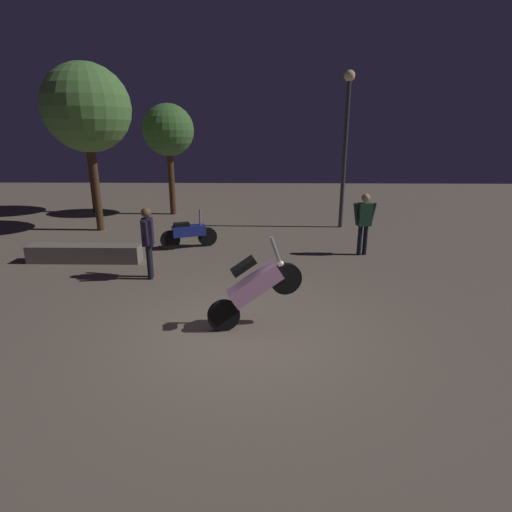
{
  "coord_description": "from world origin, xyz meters",
  "views": [
    {
      "loc": [
        0.33,
        -6.3,
        3.36
      ],
      "look_at": [
        0.19,
        1.22,
        1.0
      ],
      "focal_mm": 28.73,
      "sensor_mm": 36.0,
      "label": 1
    }
  ],
  "objects": [
    {
      "name": "person_bystander_far",
      "position": [
        -2.3,
        2.66,
        0.99
      ],
      "size": [
        0.29,
        0.67,
        1.66
      ],
      "rotation": [
        0.0,
        0.0,
        0.15
      ],
      "color": "black",
      "rests_on": "ground_plane"
    },
    {
      "name": "motorcycle_pink_foreground",
      "position": [
        0.18,
        0.22,
        0.74
      ],
      "size": [
        1.64,
        0.52,
        1.63
      ],
      "rotation": [
        0.0,
        0.0,
        0.24
      ],
      "color": "black",
      "rests_on": "ground_plane"
    },
    {
      "name": "person_rider_beside",
      "position": [
        3.05,
        4.61,
        1.02
      ],
      "size": [
        0.67,
        0.3,
        1.7
      ],
      "rotation": [
        0.0,
        0.0,
        4.9
      ],
      "color": "black",
      "rests_on": "ground_plane"
    },
    {
      "name": "tree_left_bg",
      "position": [
        -3.36,
        10.13,
        3.25
      ],
      "size": [
        1.96,
        1.96,
        4.27
      ],
      "color": "#4C331E",
      "rests_on": "ground_plane"
    },
    {
      "name": "planter_wall_low",
      "position": [
        -4.35,
        3.84,
        0.23
      ],
      "size": [
        2.91,
        0.5,
        0.45
      ],
      "color": "gray",
      "rests_on": "ground_plane"
    },
    {
      "name": "tree_center_bg",
      "position": [
        -5.28,
        7.34,
        3.95
      ],
      "size": [
        2.74,
        2.74,
        5.34
      ],
      "color": "#4C331E",
      "rests_on": "ground_plane"
    },
    {
      "name": "ground_plane",
      "position": [
        0.0,
        0.0,
        0.0
      ],
      "size": [
        40.0,
        40.0,
        0.0
      ],
      "primitive_type": "plane",
      "color": "#756656"
    },
    {
      "name": "motorcycle_blue_parked_left",
      "position": [
        -1.84,
        5.21,
        0.44
      ],
      "size": [
        1.58,
        0.7,
        1.11
      ],
      "rotation": [
        0.0,
        0.0,
        0.37
      ],
      "color": "black",
      "rests_on": "ground_plane"
    },
    {
      "name": "streetlamp_near",
      "position": [
        3.05,
        7.94,
        3.25
      ],
      "size": [
        0.36,
        0.36,
        5.14
      ],
      "color": "#38383D",
      "rests_on": "ground_plane"
    },
    {
      "name": "tree_right_bg",
      "position": [
        -6.67,
        10.47,
        3.75
      ],
      "size": [
        2.69,
        2.69,
        5.11
      ],
      "color": "#4C331E",
      "rests_on": "ground_plane"
    }
  ]
}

